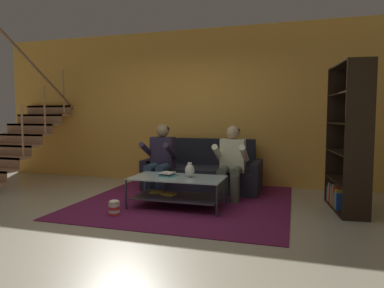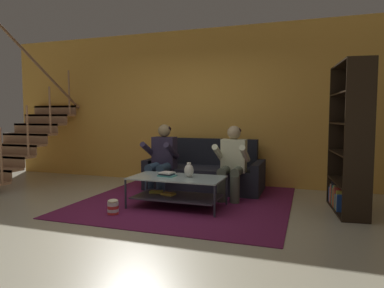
% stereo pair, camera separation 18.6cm
% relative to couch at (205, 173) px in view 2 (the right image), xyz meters
% --- Properties ---
extents(ground, '(16.80, 16.80, 0.00)m').
position_rel_couch_xyz_m(ground, '(-0.32, -1.86, -0.28)').
color(ground, '#B0A98D').
extents(back_partition, '(8.40, 0.12, 2.90)m').
position_rel_couch_xyz_m(back_partition, '(-0.32, 0.60, 1.17)').
color(back_partition, gold).
rests_on(back_partition, ground).
extents(staircase_run, '(1.09, 2.85, 2.80)m').
position_rel_couch_xyz_m(staircase_run, '(-3.49, -0.21, 0.77)').
color(staircase_run, tan).
rests_on(staircase_run, ground).
extents(couch, '(1.98, 0.89, 0.87)m').
position_rel_couch_xyz_m(couch, '(0.00, 0.00, 0.00)').
color(couch, black).
rests_on(couch, ground).
extents(person_seated_left, '(0.50, 0.58, 1.14)m').
position_rel_couch_xyz_m(person_seated_left, '(-0.59, -0.53, 0.34)').
color(person_seated_left, '#2E445B').
rests_on(person_seated_left, ground).
extents(person_seated_right, '(0.50, 0.58, 1.13)m').
position_rel_couch_xyz_m(person_seated_right, '(0.59, -0.53, 0.33)').
color(person_seated_right, '#515848').
rests_on(person_seated_right, ground).
extents(coffee_table, '(1.29, 0.68, 0.43)m').
position_rel_couch_xyz_m(coffee_table, '(-0.04, -1.28, 0.01)').
color(coffee_table, '#ACC3BE').
rests_on(coffee_table, ground).
extents(area_rug, '(3.00, 3.22, 0.01)m').
position_rel_couch_xyz_m(area_rug, '(-0.01, -0.77, -0.28)').
color(area_rug, '#621940').
rests_on(area_rug, ground).
extents(vase, '(0.13, 0.13, 0.20)m').
position_rel_couch_xyz_m(vase, '(0.13, -1.24, 0.24)').
color(vase, silver).
rests_on(vase, coffee_table).
extents(book_stack, '(0.25, 0.20, 0.06)m').
position_rel_couch_xyz_m(book_stack, '(-0.18, -1.28, 0.18)').
color(book_stack, teal).
rests_on(book_stack, coffee_table).
extents(bookshelf, '(0.45, 1.08, 1.96)m').
position_rel_couch_xyz_m(bookshelf, '(2.23, -0.71, 0.50)').
color(bookshelf, black).
rests_on(bookshelf, ground).
extents(popcorn_tub, '(0.14, 0.14, 0.21)m').
position_rel_couch_xyz_m(popcorn_tub, '(-0.68, -1.90, -0.18)').
color(popcorn_tub, red).
rests_on(popcorn_tub, ground).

